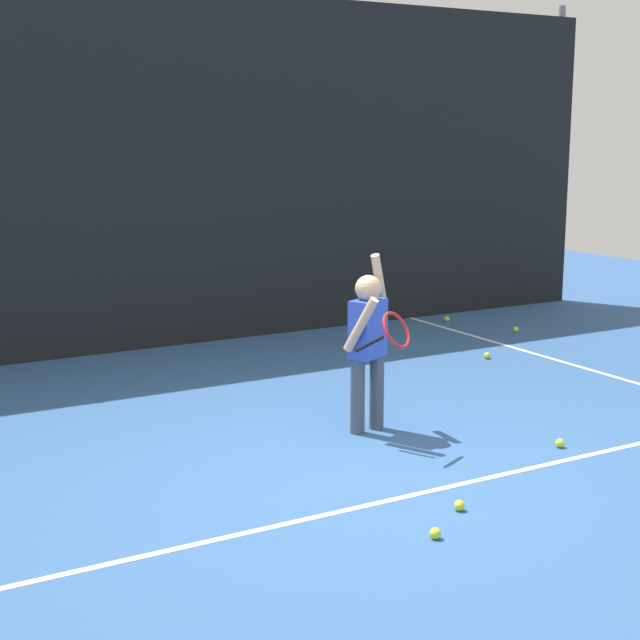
{
  "coord_description": "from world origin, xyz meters",
  "views": [
    {
      "loc": [
        -3.24,
        -5.18,
        2.25
      ],
      "look_at": [
        0.27,
        0.96,
        0.85
      ],
      "focal_mm": 53.54,
      "sensor_mm": 36.0,
      "label": 1
    }
  ],
  "objects_px": {
    "tennis_ball_0": "(487,356)",
    "tennis_ball_1": "(516,329)",
    "tennis_player": "(369,339)",
    "tennis_ball_6": "(435,533)",
    "tennis_ball_4": "(560,443)",
    "tennis_ball_3": "(447,319)",
    "tennis_ball_7": "(459,506)"
  },
  "relations": [
    {
      "from": "tennis_player",
      "to": "tennis_ball_1",
      "type": "distance_m",
      "value": 4.16
    },
    {
      "from": "tennis_player",
      "to": "tennis_ball_0",
      "type": "height_order",
      "value": "tennis_player"
    },
    {
      "from": "tennis_ball_0",
      "to": "tennis_ball_4",
      "type": "bearing_deg",
      "value": -118.61
    },
    {
      "from": "tennis_player",
      "to": "tennis_ball_6",
      "type": "distance_m",
      "value": 2.09
    },
    {
      "from": "tennis_ball_6",
      "to": "tennis_ball_7",
      "type": "xyz_separation_m",
      "value": [
        0.37,
        0.26,
        0.0
      ]
    },
    {
      "from": "tennis_ball_1",
      "to": "tennis_ball_6",
      "type": "relative_size",
      "value": 1.0
    },
    {
      "from": "tennis_player",
      "to": "tennis_ball_0",
      "type": "distance_m",
      "value": 2.8
    },
    {
      "from": "tennis_ball_4",
      "to": "tennis_ball_7",
      "type": "height_order",
      "value": "same"
    },
    {
      "from": "tennis_ball_4",
      "to": "tennis_ball_6",
      "type": "xyz_separation_m",
      "value": [
        -1.73,
        -0.83,
        0.0
      ]
    },
    {
      "from": "tennis_ball_4",
      "to": "tennis_ball_3",
      "type": "bearing_deg",
      "value": 62.82
    },
    {
      "from": "tennis_ball_1",
      "to": "tennis_ball_3",
      "type": "relative_size",
      "value": 1.0
    },
    {
      "from": "tennis_ball_6",
      "to": "tennis_player",
      "type": "bearing_deg",
      "value": 68.41
    },
    {
      "from": "tennis_ball_3",
      "to": "tennis_ball_4",
      "type": "height_order",
      "value": "same"
    },
    {
      "from": "tennis_player",
      "to": "tennis_ball_3",
      "type": "bearing_deg",
      "value": 19.46
    },
    {
      "from": "tennis_player",
      "to": "tennis_ball_0",
      "type": "bearing_deg",
      "value": 5.54
    },
    {
      "from": "tennis_ball_0",
      "to": "tennis_ball_1",
      "type": "xyz_separation_m",
      "value": [
        1.12,
        0.84,
        0.0
      ]
    },
    {
      "from": "tennis_ball_0",
      "to": "tennis_ball_3",
      "type": "distance_m",
      "value": 1.92
    },
    {
      "from": "tennis_player",
      "to": "tennis_ball_3",
      "type": "distance_m",
      "value": 4.49
    },
    {
      "from": "tennis_ball_1",
      "to": "tennis_ball_7",
      "type": "distance_m",
      "value": 5.39
    },
    {
      "from": "tennis_ball_6",
      "to": "tennis_ball_7",
      "type": "bearing_deg",
      "value": 34.76
    },
    {
      "from": "tennis_ball_0",
      "to": "tennis_ball_6",
      "type": "height_order",
      "value": "same"
    },
    {
      "from": "tennis_ball_1",
      "to": "tennis_player",
      "type": "bearing_deg",
      "value": -146.87
    },
    {
      "from": "tennis_ball_1",
      "to": "tennis_ball_6",
      "type": "bearing_deg",
      "value": -135.58
    },
    {
      "from": "tennis_ball_1",
      "to": "tennis_ball_4",
      "type": "bearing_deg",
      "value": -126.8
    },
    {
      "from": "tennis_ball_0",
      "to": "tennis_ball_4",
      "type": "xyz_separation_m",
      "value": [
        -1.31,
        -2.41,
        0.0
      ]
    },
    {
      "from": "tennis_ball_3",
      "to": "tennis_player",
      "type": "bearing_deg",
      "value": -134.96
    },
    {
      "from": "tennis_ball_1",
      "to": "tennis_ball_6",
      "type": "distance_m",
      "value": 5.83
    },
    {
      "from": "tennis_ball_0",
      "to": "tennis_ball_1",
      "type": "relative_size",
      "value": 1.0
    },
    {
      "from": "tennis_player",
      "to": "tennis_ball_6",
      "type": "height_order",
      "value": "tennis_player"
    },
    {
      "from": "tennis_player",
      "to": "tennis_ball_7",
      "type": "xyz_separation_m",
      "value": [
        -0.36,
        -1.58,
        -0.69
      ]
    },
    {
      "from": "tennis_ball_6",
      "to": "tennis_ball_7",
      "type": "height_order",
      "value": "same"
    },
    {
      "from": "tennis_player",
      "to": "tennis_ball_0",
      "type": "xyz_separation_m",
      "value": [
        2.32,
        1.4,
        -0.69
      ]
    }
  ]
}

